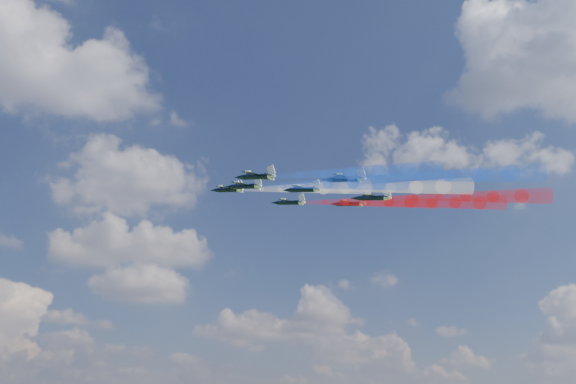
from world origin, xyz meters
name	(u,v)px	position (x,y,z in m)	size (l,w,h in m)	color
jet_lead	(228,190)	(-9.26, 3.10, 153.27)	(8.82, 11.02, 2.94)	black
trail_lead	(302,188)	(3.45, -15.07, 149.58)	(3.67, 35.22, 3.67)	white
jet_inner_left	(244,186)	(-10.14, -12.96, 148.90)	(8.82, 11.02, 2.94)	black
trail_inner_left	(328,184)	(2.58, -31.12, 145.22)	(3.67, 35.22, 3.67)	blue
jet_inner_right	(289,203)	(7.02, 1.45, 151.38)	(8.82, 11.02, 2.94)	black
trail_inner_right	(366,202)	(19.74, -16.71, 147.70)	(3.67, 35.22, 3.67)	red
jet_outer_left	(256,177)	(-12.30, -27.18, 146.14)	(8.82, 11.02, 2.94)	black
trail_outer_left	(351,173)	(0.41, -45.35, 142.46)	(3.67, 35.22, 3.67)	blue
jet_center_third	(303,190)	(3.23, -16.13, 148.79)	(8.82, 11.02, 2.94)	black
trail_center_third	(391,188)	(15.95, -34.30, 145.11)	(3.67, 35.22, 3.67)	white
jet_outer_right	(349,204)	(21.56, -4.44, 151.05)	(8.82, 11.02, 2.94)	black
trail_outer_right	(431,203)	(34.28, -22.60, 147.37)	(3.67, 35.22, 3.67)	red
jet_rear_left	(345,179)	(5.13, -33.83, 145.74)	(8.82, 11.02, 2.94)	black
trail_rear_left	(448,176)	(17.85, -52.00, 142.06)	(3.67, 35.22, 3.67)	blue
jet_rear_right	(372,198)	(19.05, -20.79, 147.34)	(8.82, 11.02, 2.94)	black
trail_rear_right	(466,197)	(31.77, -38.95, 143.66)	(3.67, 35.22, 3.67)	red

